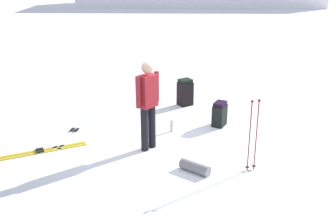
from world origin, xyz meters
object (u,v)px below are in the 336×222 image
ski_pair_near (75,131)px  sleeping_mat_rolled (195,167)px  backpack_large_dark (220,114)px  backpack_bright (185,92)px  thermos_bottle (172,126)px  skier_standing (148,101)px  ski_poles_planted_near (253,132)px  ski_pair_far (40,151)px

ski_pair_near → sleeping_mat_rolled: 3.00m
backpack_large_dark → backpack_bright: bearing=115.1°
ski_pair_near → thermos_bottle: size_ratio=6.94×
skier_standing → backpack_large_dark: skier_standing is taller
backpack_large_dark → thermos_bottle: bearing=-164.1°
ski_pair_near → thermos_bottle: thermos_bottle is taller
ski_poles_planted_near → sleeping_mat_rolled: 1.15m
ski_pair_near → ski_pair_far: 1.08m
ski_pair_far → sleeping_mat_rolled: bearing=-17.2°
sleeping_mat_rolled → thermos_bottle: (-0.32, 1.76, 0.04)m
backpack_large_dark → ski_pair_far: bearing=-161.7°
backpack_bright → ski_poles_planted_near: (0.87, -3.38, 0.39)m
ski_pair_far → ski_poles_planted_near: bearing=-12.4°
ski_pair_near → sleeping_mat_rolled: (2.35, -1.85, 0.08)m
skier_standing → thermos_bottle: skier_standing is taller
backpack_large_dark → ski_poles_planted_near: bearing=-83.5°
backpack_bright → ski_poles_planted_near: ski_poles_planted_near is taller
skier_standing → backpack_large_dark: size_ratio=3.16×
ski_pair_far → ski_poles_planted_near: 3.95m
ski_pair_far → backpack_bright: bearing=41.0°
ski_poles_planted_near → thermos_bottle: ski_poles_planted_near is taller
skier_standing → sleeping_mat_rolled: size_ratio=3.09×
ski_pair_far → skier_standing: bearing=2.3°
ski_pair_near → ski_pair_far: (-0.48, -0.97, 0.00)m
skier_standing → ski_pair_far: bearing=-177.7°
skier_standing → sleeping_mat_rolled: bearing=-50.6°
skier_standing → backpack_large_dark: 2.00m
backpack_bright → thermos_bottle: (-0.41, -1.67, -0.19)m
backpack_bright → skier_standing: bearing=-109.7°
backpack_large_dark → ski_poles_planted_near: ski_poles_planted_near is taller
thermos_bottle → skier_standing: bearing=-120.9°
backpack_bright → ski_poles_planted_near: 3.51m
backpack_bright → thermos_bottle: size_ratio=2.53×
ski_pair_far → backpack_bright: (2.93, 2.55, 0.31)m
skier_standing → backpack_bright: bearing=70.3°
thermos_bottle → backpack_bright: bearing=76.3°
ski_pair_far → ski_poles_planted_near: size_ratio=1.31×
backpack_bright → ski_poles_planted_near: bearing=-75.5°
backpack_large_dark → sleeping_mat_rolled: size_ratio=0.98×
ski_pair_far → thermos_bottle: bearing=19.2°
ski_pair_near → backpack_bright: 2.93m
ski_pair_near → backpack_large_dark: 3.11m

